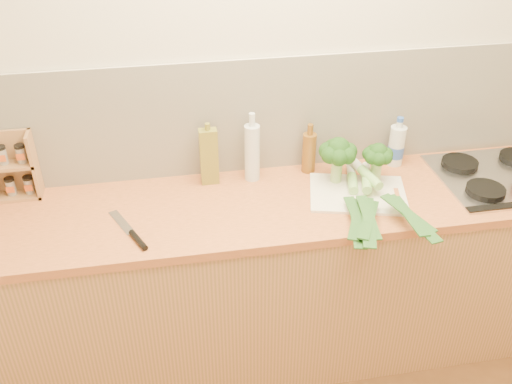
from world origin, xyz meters
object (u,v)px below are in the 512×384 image
at_px(gas_hob, 502,176).
at_px(chopping_board, 358,194).
at_px(spice_rack, 7,170).
at_px(chefs_knife, 134,236).

bearing_deg(gas_hob, chopping_board, -178.67).
xyz_separation_m(chopping_board, spice_rack, (-1.49, 0.26, 0.13)).
distance_m(gas_hob, chopping_board, 0.70).
distance_m(chopping_board, chefs_knife, 0.98).
relative_size(chefs_knife, spice_rack, 1.00).
bearing_deg(spice_rack, gas_hob, -6.45).
xyz_separation_m(chopping_board, chefs_knife, (-0.97, -0.14, 0.00)).
bearing_deg(chefs_knife, spice_rack, 117.54).
xyz_separation_m(chefs_knife, spice_rack, (-0.52, 0.40, 0.12)).
relative_size(gas_hob, chefs_knife, 1.91).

